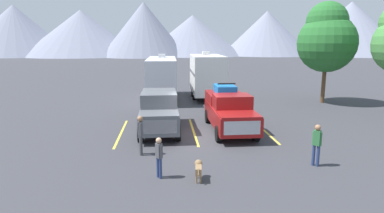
{
  "coord_description": "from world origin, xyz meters",
  "views": [
    {
      "loc": [
        -1.52,
        -16.45,
        4.93
      ],
      "look_at": [
        0.0,
        1.93,
        1.2
      ],
      "focal_mm": 30.58,
      "sensor_mm": 36.0,
      "label": 1
    }
  ],
  "objects": [
    {
      "name": "person_b",
      "position": [
        4.42,
        -4.52,
        0.98
      ],
      "size": [
        0.32,
        0.31,
        1.7
      ],
      "color": "navy",
      "rests_on": "ground"
    },
    {
      "name": "person_c",
      "position": [
        -2.63,
        -2.63,
        1.01
      ],
      "size": [
        0.24,
        0.38,
        1.75
      ],
      "color": "#3F3F42",
      "rests_on": "ground"
    },
    {
      "name": "dog",
      "position": [
        -0.38,
        -5.43,
        0.44
      ],
      "size": [
        0.32,
        0.89,
        0.66
      ],
      "color": "olive",
      "rests_on": "ground"
    },
    {
      "name": "lot_stripe_c",
      "position": [
        3.95,
        0.93,
        0.0
      ],
      "size": [
        0.12,
        5.5,
        0.01
      ],
      "primitive_type": "cube",
      "color": "gold",
      "rests_on": "ground"
    },
    {
      "name": "lot_stripe_a",
      "position": [
        -3.95,
        0.93,
        0.0
      ],
      "size": [
        0.12,
        5.5,
        0.01
      ],
      "primitive_type": "cube",
      "color": "gold",
      "rests_on": "ground"
    },
    {
      "name": "pickup_truck_a",
      "position": [
        -1.88,
        1.3,
        1.16
      ],
      "size": [
        2.16,
        5.45,
        2.21
      ],
      "color": "#595B60",
      "rests_on": "ground"
    },
    {
      "name": "camper_trailer_a",
      "position": [
        -1.78,
        11.29,
        1.99
      ],
      "size": [
        2.46,
        9.17,
        3.77
      ],
      "color": "silver",
      "rests_on": "ground"
    },
    {
      "name": "person_a",
      "position": [
        -1.79,
        -5.18,
        0.88
      ],
      "size": [
        0.28,
        0.29,
        1.53
      ],
      "color": "navy",
      "rests_on": "ground"
    },
    {
      "name": "camper_trailer_b",
      "position": [
        2.08,
        11.45,
        2.1
      ],
      "size": [
        2.65,
        7.29,
        3.99
      ],
      "color": "white",
      "rests_on": "ground"
    },
    {
      "name": "pickup_truck_b",
      "position": [
        2.0,
        1.13,
        1.16
      ],
      "size": [
        2.21,
        5.71,
        2.54
      ],
      "color": "maroon",
      "rests_on": "ground"
    },
    {
      "name": "mountain_ridge",
      "position": [
        4.97,
        95.08,
        7.95
      ],
      "size": [
        150.17,
        42.54,
        17.93
      ],
      "color": "gray",
      "rests_on": "ground"
    },
    {
      "name": "tree_a",
      "position": [
        11.11,
        8.61,
        5.13
      ],
      "size": [
        4.55,
        4.55,
        7.91
      ],
      "color": "brown",
      "rests_on": "ground"
    },
    {
      "name": "ground_plane",
      "position": [
        0.0,
        0.0,
        0.0
      ],
      "size": [
        240.0,
        240.0,
        0.0
      ],
      "primitive_type": "plane",
      "color": "#38383D"
    },
    {
      "name": "lot_stripe_b",
      "position": [
        0.0,
        0.93,
        0.0
      ],
      "size": [
        0.12,
        5.5,
        0.01
      ],
      "primitive_type": "cube",
      "color": "gold",
      "rests_on": "ground"
    }
  ]
}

